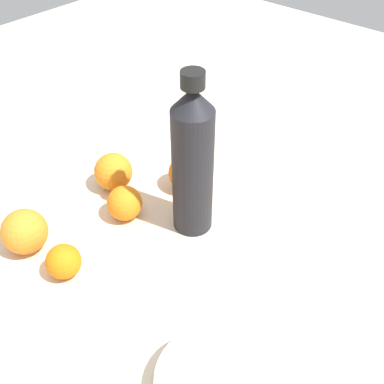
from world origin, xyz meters
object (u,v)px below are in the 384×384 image
at_px(orange_1, 64,261).
at_px(orange_3, 113,172).
at_px(orange_4, 25,231).
at_px(orange_0, 187,173).
at_px(ceramic_bowl, 212,384).
at_px(orange_2, 125,203).
at_px(water_bottle, 192,161).

xyz_separation_m(orange_1, orange_3, (0.11, -0.21, 0.01)).
distance_m(orange_1, orange_4, 0.10).
bearing_deg(orange_0, ceramic_bowl, 136.05).
bearing_deg(orange_2, ceramic_bowl, 155.17).
bearing_deg(water_bottle, orange_0, 174.25).
distance_m(orange_4, ceramic_bowl, 0.43).
distance_m(orange_2, orange_4, 0.19).
distance_m(orange_0, ceramic_bowl, 0.45).
height_order(orange_3, ceramic_bowl, orange_3).
bearing_deg(orange_2, water_bottle, -147.46).
distance_m(orange_1, orange_2, 0.17).
xyz_separation_m(orange_2, orange_4, (0.07, 0.17, 0.01)).
height_order(orange_0, orange_3, orange_3).
relative_size(orange_3, orange_4, 0.96).
relative_size(orange_2, orange_4, 0.83).
height_order(orange_0, ceramic_bowl, orange_0).
bearing_deg(orange_4, orange_0, -108.28).
xyz_separation_m(orange_3, orange_4, (-0.01, 0.22, 0.00)).
height_order(water_bottle, orange_1, water_bottle).
bearing_deg(ceramic_bowl, orange_3, -25.66).
xyz_separation_m(orange_2, orange_3, (0.09, -0.05, 0.01)).
relative_size(orange_1, orange_4, 0.74).
distance_m(orange_2, orange_3, 0.10).
bearing_deg(ceramic_bowl, orange_1, 0.67).
bearing_deg(orange_0, orange_1, 89.13).
height_order(orange_0, orange_4, orange_4).
distance_m(orange_1, orange_3, 0.24).
height_order(orange_2, ceramic_bowl, orange_2).
relative_size(orange_0, orange_2, 1.13).
distance_m(orange_0, orange_3, 0.15).
bearing_deg(orange_3, orange_1, 117.81).
xyz_separation_m(orange_3, ceramic_bowl, (-0.44, 0.21, -0.02)).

